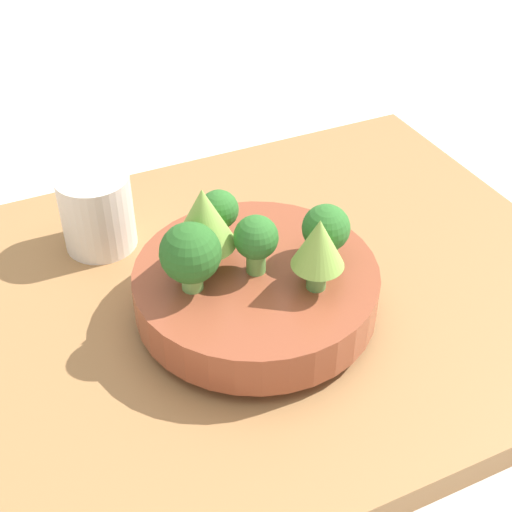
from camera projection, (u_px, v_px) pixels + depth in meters
ground_plane at (232, 318)px, 0.85m from camera, size 6.00×6.00×0.00m
table at (232, 307)px, 0.84m from camera, size 0.85×0.61×0.04m
bowl at (256, 289)px, 0.78m from camera, size 0.27×0.27×0.06m
broccoli_floret_back at (216, 212)px, 0.78m from camera, size 0.04×0.04×0.06m
broccoli_floret_left at (190, 254)px, 0.71m from camera, size 0.06×0.06×0.08m
broccoli_floret_right at (326, 230)px, 0.76m from camera, size 0.05×0.05×0.06m
romanesco_piece_far at (203, 220)px, 0.73m from camera, size 0.07×0.07×0.10m
broccoli_floret_center at (256, 240)px, 0.74m from camera, size 0.05×0.05×0.07m
romanesco_piece_near at (319, 245)px, 0.71m from camera, size 0.05×0.05×0.08m
cup at (97, 212)px, 0.87m from camera, size 0.09×0.09×0.10m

